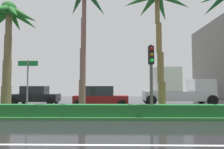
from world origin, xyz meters
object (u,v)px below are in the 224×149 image
(palm_tree_centre_right, at_px, (158,10))
(car_in_traffic_second, at_px, (36,95))
(street_name_sign, at_px, (28,79))
(box_truck_lead, at_px, (177,88))
(palm_tree_centre, at_px, (84,3))
(car_in_traffic_third, at_px, (101,97))
(palm_tree_centre_left, at_px, (8,25))
(traffic_signal_median_right, at_px, (151,67))

(palm_tree_centre_right, xyz_separation_m, car_in_traffic_second, (-10.38, 6.86, -5.67))
(street_name_sign, bearing_deg, box_truck_lead, 37.34)
(palm_tree_centre, bearing_deg, car_in_traffic_second, 129.25)
(car_in_traffic_third, bearing_deg, palm_tree_centre_left, -142.96)
(palm_tree_centre, xyz_separation_m, street_name_sign, (-2.85, -1.32, -4.84))
(palm_tree_centre_right, height_order, traffic_signal_median_right, palm_tree_centre_right)
(car_in_traffic_third, bearing_deg, car_in_traffic_second, 154.71)
(box_truck_lead, bearing_deg, traffic_signal_median_right, -114.75)
(palm_tree_centre, height_order, car_in_traffic_second, palm_tree_centre)
(palm_tree_centre, bearing_deg, traffic_signal_median_right, -23.74)
(palm_tree_centre_left, bearing_deg, palm_tree_centre_right, 1.90)
(palm_tree_centre, bearing_deg, palm_tree_centre_left, -177.93)
(palm_tree_centre, distance_m, street_name_sign, 5.77)
(box_truck_lead, bearing_deg, car_in_traffic_third, -157.79)
(street_name_sign, bearing_deg, traffic_signal_median_right, -3.26)
(palm_tree_centre_left, relative_size, car_in_traffic_third, 1.59)
(traffic_signal_median_right, height_order, car_in_traffic_third, traffic_signal_median_right)
(street_name_sign, relative_size, box_truck_lead, 0.47)
(palm_tree_centre_right, bearing_deg, box_truck_lead, 64.83)
(palm_tree_centre_left, bearing_deg, box_truck_lead, 29.23)
(palm_tree_centre_right, xyz_separation_m, car_in_traffic_third, (-3.88, 3.79, -5.67))
(palm_tree_centre, relative_size, traffic_signal_median_right, 2.22)
(traffic_signal_median_right, relative_size, car_in_traffic_second, 0.87)
(palm_tree_centre_left, height_order, box_truck_lead, palm_tree_centre_left)
(traffic_signal_median_right, xyz_separation_m, car_in_traffic_third, (-3.09, 5.63, -1.91))
(palm_tree_centre_right, distance_m, car_in_traffic_third, 7.85)
(palm_tree_centre, relative_size, street_name_sign, 2.78)
(street_name_sign, bearing_deg, palm_tree_centre, 24.85)
(car_in_traffic_second, relative_size, car_in_traffic_third, 1.00)
(palm_tree_centre, xyz_separation_m, palm_tree_centre_right, (4.66, 0.14, -0.43))
(street_name_sign, height_order, car_in_traffic_second, street_name_sign)
(box_truck_lead, bearing_deg, palm_tree_centre_left, -150.77)
(palm_tree_centre_left, relative_size, car_in_traffic_second, 1.59)
(palm_tree_centre_left, distance_m, palm_tree_centre_right, 9.38)
(palm_tree_centre, relative_size, car_in_traffic_second, 1.94)
(palm_tree_centre_left, distance_m, car_in_traffic_second, 8.61)
(palm_tree_centre, height_order, palm_tree_centre_right, palm_tree_centre)
(car_in_traffic_second, xyz_separation_m, car_in_traffic_third, (6.50, -3.07, 0.00))
(palm_tree_centre_left, distance_m, street_name_sign, 4.01)
(street_name_sign, distance_m, car_in_traffic_third, 6.50)
(palm_tree_centre_left, distance_m, car_in_traffic_third, 8.24)
(traffic_signal_median_right, relative_size, box_truck_lead, 0.59)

